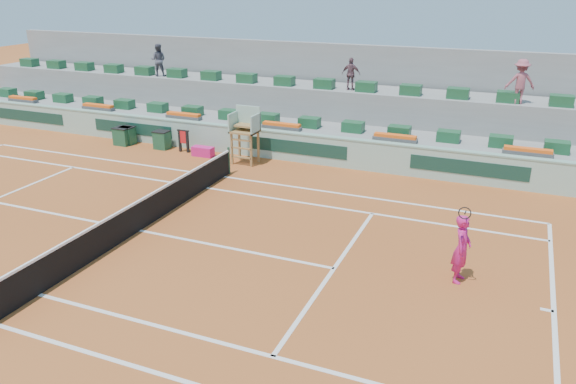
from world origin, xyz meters
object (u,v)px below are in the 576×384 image
at_px(drink_cooler_a, 162,140).
at_px(tennis_player, 462,249).
at_px(umpire_chair, 246,127).
at_px(player_bag, 203,151).

bearing_deg(drink_cooler_a, tennis_player, -27.06).
relative_size(umpire_chair, tennis_player, 1.05).
xyz_separation_m(umpire_chair, tennis_player, (9.59, -6.85, -0.62)).
relative_size(drink_cooler_a, tennis_player, 0.37).
xyz_separation_m(umpire_chair, drink_cooler_a, (-4.52, 0.36, -1.12)).
bearing_deg(tennis_player, drink_cooler_a, 152.94).
distance_m(player_bag, umpire_chair, 2.56).
bearing_deg(player_bag, umpire_chair, -2.00).
bearing_deg(drink_cooler_a, player_bag, -6.96).
height_order(drink_cooler_a, tennis_player, tennis_player).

